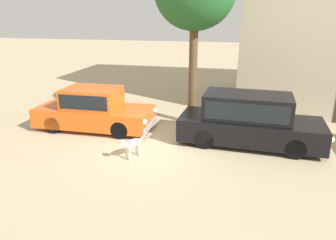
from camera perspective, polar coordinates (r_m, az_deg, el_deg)
name	(u,v)px	position (r m, az deg, el deg)	size (l,w,h in m)	color
ground_plane	(148,147)	(9.91, -3.68, -5.03)	(80.00, 80.00, 0.00)	tan
parked_sedan_nearest	(94,109)	(11.60, -13.40, 1.97)	(4.32, 1.78, 1.52)	#D15619
parked_sedan_second	(249,119)	(10.22, 14.52, 0.24)	(4.65, 1.92, 1.65)	black
stray_dog_spotted	(131,144)	(9.08, -6.83, -4.42)	(0.54, 0.93, 0.68)	beige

